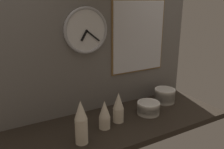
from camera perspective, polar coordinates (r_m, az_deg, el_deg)
name	(u,v)px	position (r m, az deg, el deg)	size (l,w,h in m)	color
ground_plane	(114,125)	(1.64, 0.53, -12.06)	(1.60, 0.56, 0.04)	black
wall_tiled_back	(96,40)	(1.68, -3.98, 8.40)	(1.60, 0.03, 1.05)	slate
cup_stack_center	(105,115)	(1.53, -1.80, -9.61)	(0.07, 0.07, 0.19)	beige
cup_stack_center_left	(81,122)	(1.37, -7.45, -11.29)	(0.07, 0.07, 0.26)	beige
cup_stack_center_right	(118,107)	(1.60, 1.48, -7.86)	(0.07, 0.07, 0.21)	beige
bowl_stack_far_right	(165,95)	(1.96, 12.55, -4.83)	(0.17, 0.17, 0.11)	beige
bowl_stack_right	(148,107)	(1.75, 8.75, -7.82)	(0.17, 0.17, 0.09)	beige
wall_clock	(86,31)	(1.61, -6.25, 10.46)	(0.31, 0.03, 0.31)	white
menu_board	(139,37)	(1.85, 6.43, 9.00)	(0.48, 0.01, 0.56)	olive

